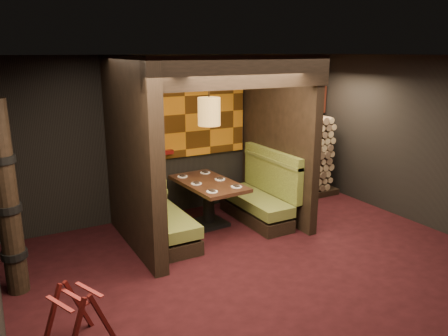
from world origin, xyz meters
TOP-DOWN VIEW (x-y plane):
  - floor at (0.00, 0.00)m, footprint 6.50×5.50m
  - ceiling at (0.00, 0.00)m, footprint 6.50×5.50m
  - wall_back at (0.00, 2.76)m, footprint 6.50×0.02m
  - wall_right at (3.26, 0.00)m, footprint 0.02×5.50m
  - partition_left at (-1.35, 1.65)m, footprint 0.20×2.20m
  - partition_right at (1.30, 1.70)m, footprint 0.15×2.10m
  - header_beam at (-0.02, 0.70)m, footprint 2.85×0.18m
  - tapa_back_panel at (-0.02, 2.71)m, footprint 2.40×0.06m
  - tapa_side_panel at (-1.23, 1.82)m, footprint 0.04×1.85m
  - lacquer_shelf at (-0.60, 2.65)m, footprint 0.60×0.12m
  - booth_bench_left at (-0.96, 1.65)m, footprint 0.68×1.60m
  - booth_bench_right at (0.93, 1.65)m, footprint 0.68×1.60m
  - dining_table at (0.01, 1.87)m, footprint 0.89×1.51m
  - place_settings at (0.01, 1.87)m, footprint 0.70×1.21m
  - pendant_lamp at (0.01, 1.82)m, footprint 0.36×0.36m
  - luggage_rack at (-2.61, -0.37)m, footprint 0.77×0.67m
  - totem_column at (-3.05, 1.10)m, footprint 0.31×0.31m
  - firewood_stack at (2.29, 2.35)m, footprint 1.73×0.70m
  - mosaic_header at (2.29, 2.68)m, footprint 1.83×0.10m
  - bay_front_post at (1.39, 1.96)m, footprint 0.08×0.08m

SIDE VIEW (x-z plane):
  - floor at x=0.00m, z-range -0.02..0.00m
  - luggage_rack at x=-2.61m, z-range 0.00..0.70m
  - booth_bench_left at x=-0.96m, z-range -0.17..0.97m
  - booth_bench_right at x=0.93m, z-range -0.17..0.97m
  - dining_table at x=0.01m, z-range 0.15..0.93m
  - place_settings at x=0.01m, z-range 0.77..0.80m
  - firewood_stack at x=2.29m, z-range 0.00..1.64m
  - lacquer_shelf at x=-0.60m, z-range 1.15..1.21m
  - totem_column at x=-3.05m, z-range -0.01..2.39m
  - wall_back at x=0.00m, z-range 0.00..2.85m
  - wall_right at x=3.26m, z-range 0.00..2.85m
  - partition_left at x=-1.35m, z-range 0.00..2.85m
  - partition_right at x=1.30m, z-range 0.00..2.85m
  - bay_front_post at x=1.39m, z-range 0.00..2.85m
  - tapa_back_panel at x=-0.02m, z-range 1.04..2.60m
  - tapa_side_panel at x=-1.23m, z-range 1.12..2.58m
  - mosaic_header at x=2.29m, z-range 1.64..2.20m
  - pendant_lamp at x=0.01m, z-range 1.41..2.52m
  - header_beam at x=-0.02m, z-range 2.41..2.85m
  - ceiling at x=0.00m, z-range 2.85..2.87m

